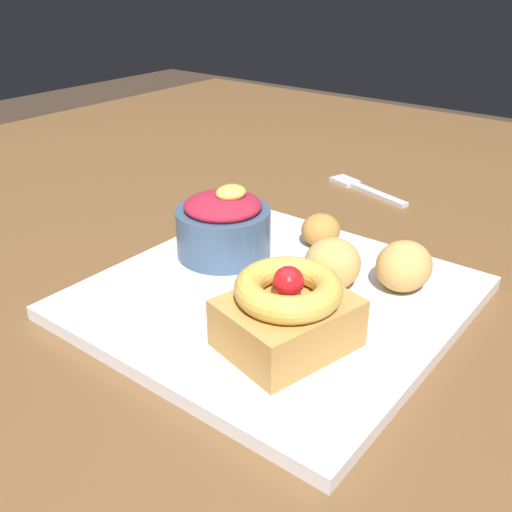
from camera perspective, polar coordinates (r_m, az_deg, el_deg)
dining_table at (r=0.68m, az=-14.80°, el=-4.64°), size 1.60×1.07×0.73m
front_plate at (r=0.51m, az=1.78°, el=-4.05°), size 0.29×0.29×0.01m
cake_slice at (r=0.42m, az=3.09°, el=-5.41°), size 0.11×0.09×0.06m
berry_ramekin at (r=0.56m, az=-3.17°, el=2.98°), size 0.09×0.09×0.07m
fritter_front at (r=0.52m, az=14.20°, el=-0.96°), size 0.05×0.05×0.04m
fritter_middle at (r=0.58m, az=6.31°, el=2.53°), size 0.04×0.04×0.03m
fritter_back at (r=0.51m, az=7.43°, el=-0.74°), size 0.05×0.05×0.04m
fork at (r=0.78m, az=10.34°, el=6.51°), size 0.06×0.12×0.00m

